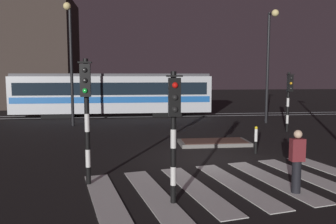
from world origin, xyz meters
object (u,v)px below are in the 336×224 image
street_lamp_trackside_left (70,50)px  bollard_island_edge (256,140)px  traffic_light_kerb_mid_left (174,118)px  tram (113,93)px  traffic_light_corner_near_left (86,103)px  traffic_light_corner_far_right (289,93)px  street_lamp_trackside_right (270,53)px  pedestrian_waiting_at_kerb (297,161)px

street_lamp_trackside_left → bollard_island_edge: (8.45, -8.36, -4.05)m
traffic_light_kerb_mid_left → tram: bearing=96.7°
traffic_light_corner_near_left → traffic_light_corner_far_right: (9.92, 8.12, -0.20)m
traffic_light_kerb_mid_left → bollard_island_edge: traffic_light_kerb_mid_left is taller
tram → traffic_light_corner_near_left: bearing=-90.2°
street_lamp_trackside_right → tram: 11.70m
tram → street_lamp_trackside_left: bearing=-114.4°
traffic_light_corner_near_left → tram: 16.68m
traffic_light_corner_near_left → tram: size_ratio=0.24×
traffic_light_corner_far_right → traffic_light_corner_near_left: bearing=-140.7°
street_lamp_trackside_right → pedestrian_waiting_at_kerb: size_ratio=4.17×
traffic_light_corner_far_right → traffic_light_kerb_mid_left: bearing=-127.9°
traffic_light_corner_near_left → street_lamp_trackside_right: size_ratio=0.50×
traffic_light_kerb_mid_left → pedestrian_waiting_at_kerb: traffic_light_kerb_mid_left is taller
tram → bollard_island_edge: (6.17, -13.39, -1.19)m
bollard_island_edge → tram: bearing=114.7°
traffic_light_corner_far_right → pedestrian_waiting_at_kerb: (-4.34, -9.44, -1.30)m
pedestrian_waiting_at_kerb → street_lamp_trackside_left: bearing=121.1°
bollard_island_edge → traffic_light_kerb_mid_left: bearing=-128.5°
traffic_light_corner_near_left → pedestrian_waiting_at_kerb: size_ratio=2.10×
traffic_light_corner_far_right → bollard_island_edge: bearing=-127.3°
street_lamp_trackside_right → pedestrian_waiting_at_kerb: 14.11m
street_lamp_trackside_left → pedestrian_waiting_at_kerb: 15.58m
traffic_light_corner_near_left → street_lamp_trackside_left: (-2.23, 11.63, 2.24)m
traffic_light_kerb_mid_left → bollard_island_edge: (3.99, 5.02, -1.57)m
street_lamp_trackside_left → bollard_island_edge: size_ratio=6.56×
traffic_light_corner_far_right → bollard_island_edge: 6.31m
traffic_light_kerb_mid_left → bollard_island_edge: size_ratio=2.91×
traffic_light_kerb_mid_left → street_lamp_trackside_left: street_lamp_trackside_left is taller
traffic_light_corner_far_right → tram: (-9.86, 8.55, -0.43)m
tram → pedestrian_waiting_at_kerb: size_ratio=8.68×
street_lamp_trackside_right → bollard_island_edge: size_ratio=6.43×
street_lamp_trackside_right → pedestrian_waiting_at_kerb: street_lamp_trackside_right is taller
street_lamp_trackside_left → street_lamp_trackside_right: size_ratio=1.02×
traffic_light_corner_far_right → street_lamp_trackside_left: size_ratio=0.45×
traffic_light_kerb_mid_left → tram: size_ratio=0.22×
tram → pedestrian_waiting_at_kerb: (5.52, -17.99, -0.87)m
traffic_light_corner_near_left → traffic_light_corner_far_right: 12.82m
pedestrian_waiting_at_kerb → traffic_light_corner_near_left: bearing=166.7°
traffic_light_corner_far_right → tram: size_ratio=0.22×
traffic_light_corner_near_left → bollard_island_edge: (6.22, 3.28, -1.81)m
street_lamp_trackside_right → bollard_island_edge: 9.96m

